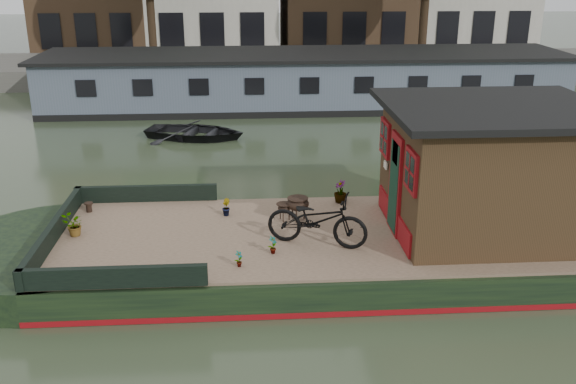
{
  "coord_description": "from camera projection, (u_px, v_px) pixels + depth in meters",
  "views": [
    {
      "loc": [
        -2.33,
        -11.12,
        5.57
      ],
      "look_at": [
        -1.55,
        0.5,
        1.3
      ],
      "focal_mm": 40.0,
      "sensor_mm": 36.0,
      "label": 1
    }
  ],
  "objects": [
    {
      "name": "cabin",
      "position": [
        489.0,
        168.0,
        11.97
      ],
      "size": [
        4.0,
        3.5,
        2.42
      ],
      "color": "#302212",
      "rests_on": "houseboat_deck"
    },
    {
      "name": "dinghy",
      "position": [
        195.0,
        128.0,
        20.93
      ],
      "size": [
        3.77,
        3.12,
        0.67
      ],
      "primitive_type": "imported",
      "rotation": [
        0.0,
        0.0,
        1.3
      ],
      "color": "black",
      "rests_on": "ground"
    },
    {
      "name": "bicycle",
      "position": [
        317.0,
        220.0,
        11.52
      ],
      "size": [
        1.96,
        1.23,
        0.97
      ],
      "primitive_type": "imported",
      "rotation": [
        0.0,
        0.0,
        1.23
      ],
      "color": "black",
      "rests_on": "houseboat_deck"
    },
    {
      "name": "bow_bulwark",
      "position": [
        101.0,
        230.0,
        11.88
      ],
      "size": [
        3.0,
        4.0,
        0.35
      ],
      "color": "black",
      "rests_on": "houseboat_deck"
    },
    {
      "name": "ground",
      "position": [
        369.0,
        262.0,
        12.48
      ],
      "size": [
        120.0,
        120.0,
        0.0
      ],
      "primitive_type": "plane",
      "color": "#2B3823",
      "rests_on": "ground"
    },
    {
      "name": "houseboat_hull",
      "position": [
        301.0,
        251.0,
        12.3
      ],
      "size": [
        14.01,
        4.02,
        0.6
      ],
      "color": "black",
      "rests_on": "ground"
    },
    {
      "name": "potted_plant_e",
      "position": [
        239.0,
        259.0,
        10.8
      ],
      "size": [
        0.17,
        0.18,
        0.29
      ],
      "primitive_type": "imported",
      "rotation": [
        0.0,
        0.0,
        0.95
      ],
      "color": "brown",
      "rests_on": "houseboat_deck"
    },
    {
      "name": "far_houseboat",
      "position": [
        305.0,
        82.0,
        25.26
      ],
      "size": [
        20.4,
        4.4,
        2.11
      ],
      "color": "#4B5464",
      "rests_on": "ground"
    },
    {
      "name": "brazier_front",
      "position": [
        298.0,
        209.0,
        12.71
      ],
      "size": [
        0.47,
        0.47,
        0.47
      ],
      "primitive_type": null,
      "rotation": [
        0.0,
        0.0,
        0.08
      ],
      "color": "black",
      "rests_on": "houseboat_deck"
    },
    {
      "name": "potted_plant_b",
      "position": [
        226.0,
        207.0,
        12.96
      ],
      "size": [
        0.2,
        0.22,
        0.35
      ],
      "primitive_type": "imported",
      "rotation": [
        0.0,
        0.0,
        1.83
      ],
      "color": "brown",
      "rests_on": "houseboat_deck"
    },
    {
      "name": "brazier_rear",
      "position": [
        284.0,
        212.0,
        12.71
      ],
      "size": [
        0.35,
        0.35,
        0.35
      ],
      "primitive_type": null,
      "rotation": [
        0.0,
        0.0,
        0.07
      ],
      "color": "black",
      "rests_on": "houseboat_deck"
    },
    {
      "name": "bollard_stbd",
      "position": [
        112.0,
        275.0,
        10.34
      ],
      "size": [
        0.19,
        0.19,
        0.21
      ],
      "primitive_type": "cylinder",
      "color": "black",
      "rests_on": "houseboat_deck"
    },
    {
      "name": "potted_plant_c",
      "position": [
        74.0,
        225.0,
        11.98
      ],
      "size": [
        0.51,
        0.5,
        0.43
      ],
      "primitive_type": "imported",
      "rotation": [
        0.0,
        0.0,
        3.86
      ],
      "color": "brown",
      "rests_on": "houseboat_deck"
    },
    {
      "name": "quay",
      "position": [
        293.0,
        68.0,
        31.53
      ],
      "size": [
        60.0,
        6.0,
        0.9
      ],
      "primitive_type": "cube",
      "color": "#47443F",
      "rests_on": "ground"
    },
    {
      "name": "potted_plant_d",
      "position": [
        340.0,
        191.0,
        13.63
      ],
      "size": [
        0.35,
        0.35,
        0.49
      ],
      "primitive_type": "imported",
      "rotation": [
        0.0,
        0.0,
        5.05
      ],
      "color": "#A04C2B",
      "rests_on": "houseboat_deck"
    },
    {
      "name": "bollard_port",
      "position": [
        89.0,
        207.0,
        13.16
      ],
      "size": [
        0.17,
        0.17,
        0.2
      ],
      "primitive_type": "cylinder",
      "color": "black",
      "rests_on": "houseboat_deck"
    },
    {
      "name": "potted_plant_a",
      "position": [
        273.0,
        245.0,
        11.27
      ],
      "size": [
        0.2,
        0.21,
        0.34
      ],
      "primitive_type": "imported",
      "rotation": [
        0.0,
        0.0,
        0.98
      ],
      "color": "#97422B",
      "rests_on": "houseboat_deck"
    },
    {
      "name": "houseboat_deck",
      "position": [
        371.0,
        232.0,
        12.26
      ],
      "size": [
        11.8,
        3.8,
        0.05
      ],
      "primitive_type": "cube",
      "color": "#8D6F57",
      "rests_on": "houseboat_hull"
    }
  ]
}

